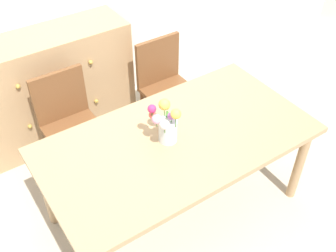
% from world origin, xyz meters
% --- Properties ---
extents(ground_plane, '(12.00, 12.00, 0.00)m').
position_xyz_m(ground_plane, '(0.00, 0.00, 0.00)').
color(ground_plane, '#B7AD99').
extents(dining_table, '(1.82, 0.98, 0.74)m').
position_xyz_m(dining_table, '(0.00, 0.00, 0.66)').
color(dining_table, tan).
rests_on(dining_table, ground_plane).
extents(chair_left, '(0.42, 0.42, 0.90)m').
position_xyz_m(chair_left, '(-0.45, 0.83, 0.52)').
color(chair_left, brown).
rests_on(chair_left, ground_plane).
extents(chair_right, '(0.42, 0.42, 0.90)m').
position_xyz_m(chair_right, '(0.45, 0.83, 0.52)').
color(chair_right, brown).
rests_on(chair_right, ground_plane).
extents(dresser, '(1.40, 0.47, 1.00)m').
position_xyz_m(dresser, '(-0.40, 1.33, 0.50)').
color(dresser, tan).
rests_on(dresser, ground_plane).
extents(flower_vase, '(0.19, 0.21, 0.30)m').
position_xyz_m(flower_vase, '(-0.07, 0.02, 0.88)').
color(flower_vase, silver).
rests_on(flower_vase, dining_table).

